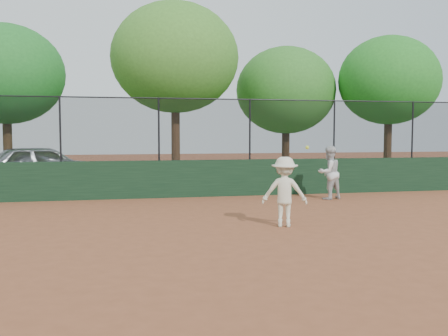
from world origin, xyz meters
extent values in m
plane|color=brown|center=(0.00, 0.00, 0.00)|extent=(80.00, 80.00, 0.00)
cube|color=#17331D|center=(0.00, 6.00, 0.60)|extent=(26.00, 0.20, 1.20)
cube|color=#2E541A|center=(0.00, 12.00, 0.00)|extent=(36.00, 12.00, 0.01)
imported|color=#AEB3B8|center=(-4.54, 9.70, 0.83)|extent=(5.23, 3.39, 1.66)
imported|color=silver|center=(4.67, 4.53, 0.84)|extent=(0.97, 0.85, 1.67)
imported|color=beige|center=(1.79, 0.46, 0.78)|extent=(1.14, 0.88, 1.55)
sphere|color=#C8DD31|center=(2.21, 0.19, 1.76)|extent=(0.08, 0.08, 0.08)
cube|color=black|center=(0.00, 6.00, 2.20)|extent=(26.00, 0.02, 2.00)
cylinder|color=black|center=(0.00, 6.00, 3.18)|extent=(26.00, 0.04, 0.04)
cylinder|color=black|center=(-3.50, 6.00, 2.20)|extent=(0.06, 0.06, 2.00)
cylinder|color=black|center=(-0.50, 6.00, 2.20)|extent=(0.06, 0.06, 2.00)
cylinder|color=black|center=(2.50, 6.00, 2.20)|extent=(0.06, 0.06, 2.00)
cylinder|color=black|center=(5.50, 6.00, 2.20)|extent=(0.06, 0.06, 2.00)
cylinder|color=black|center=(8.50, 6.00, 2.20)|extent=(0.06, 0.06, 2.00)
cylinder|color=#473018|center=(-6.16, 11.77, 1.32)|extent=(0.36, 0.36, 2.65)
ellipsoid|color=#1D6521|center=(-6.16, 11.77, 4.45)|extent=(4.68, 4.25, 4.04)
cylinder|color=#4E2F1B|center=(0.58, 10.64, 1.57)|extent=(0.36, 0.36, 3.14)
ellipsoid|color=#3D7324|center=(0.58, 10.64, 5.16)|extent=(5.23, 4.75, 4.52)
cylinder|color=#3A2313|center=(5.99, 12.41, 1.13)|extent=(0.36, 0.36, 2.26)
ellipsoid|color=#2D6922|center=(5.99, 12.41, 4.08)|extent=(4.70, 4.28, 4.06)
cylinder|color=#402817|center=(10.37, 10.81, 1.34)|extent=(0.36, 0.36, 2.68)
ellipsoid|color=#216E1F|center=(10.37, 10.81, 4.47)|extent=(4.66, 4.23, 4.02)
camera|label=1|loc=(-1.84, -9.98, 2.07)|focal=40.00mm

